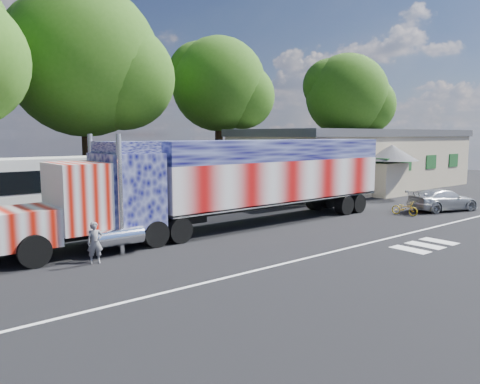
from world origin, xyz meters
TOP-DOWN VIEW (x-y plane):
  - ground at (0.00, 0.00)m, footprint 100.00×100.00m
  - lane_markings at (1.71, -3.77)m, footprint 30.00×2.67m
  - semi_truck at (0.10, 3.56)m, footprint 22.54×3.56m
  - coach_bus at (-3.98, 10.56)m, footprint 12.20×2.84m
  - hall_building at (19.92, 10.86)m, footprint 22.40×12.80m
  - parked_car at (13.62, -0.56)m, footprint 5.04×3.22m
  - woman at (-8.19, 1.50)m, footprint 0.65×0.50m
  - bicycle at (10.22, 0.01)m, footprint 0.77×1.64m
  - tree_ne_a at (10.72, 18.90)m, footprint 8.75×8.34m
  - tree_n_mid at (-1.51, 18.59)m, footprint 11.37×10.83m
  - tree_far_ne at (25.06, 15.96)m, footprint 8.90×8.48m

SIDE VIEW (x-z plane):
  - ground at x=0.00m, z-range 0.00..0.00m
  - lane_markings at x=1.71m, z-range 0.00..0.01m
  - bicycle at x=10.22m, z-range 0.00..0.83m
  - parked_car at x=13.62m, z-range 0.00..1.36m
  - woman at x=-8.19m, z-range 0.00..1.57m
  - coach_bus at x=-3.98m, z-range 0.06..3.61m
  - semi_truck at x=0.10m, z-range 0.07..4.88m
  - hall_building at x=19.92m, z-range 0.02..5.22m
  - tree_far_ne at x=25.06m, z-range 2.23..15.28m
  - tree_ne_a at x=10.72m, z-range 2.46..15.84m
  - tree_n_mid at x=-1.51m, z-range 2.24..17.66m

